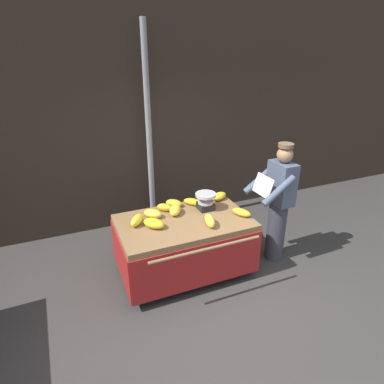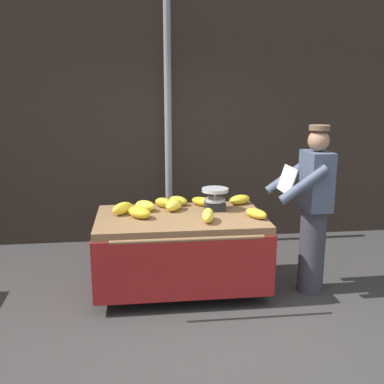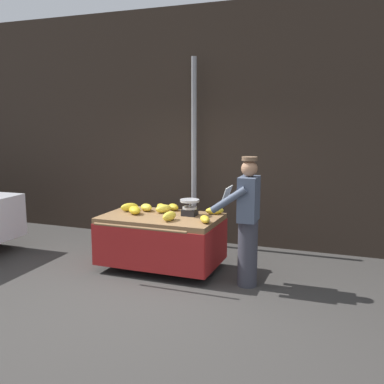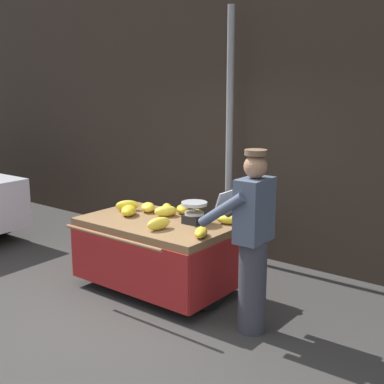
% 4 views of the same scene
% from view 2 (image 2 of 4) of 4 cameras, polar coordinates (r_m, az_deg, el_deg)
% --- Properties ---
extents(ground_plane, '(60.00, 60.00, 0.00)m').
position_cam_2_polar(ground_plane, '(4.00, 4.39, -18.20)').
color(ground_plane, '#383533').
extents(back_wall, '(16.00, 0.24, 4.11)m').
position_cam_2_polar(back_wall, '(6.21, -0.46, 12.87)').
color(back_wall, '#332821').
rests_on(back_wall, ground).
extents(street_pole, '(0.09, 0.09, 3.21)m').
position_cam_2_polar(street_pole, '(5.83, -3.01, 8.45)').
color(street_pole, gray).
rests_on(street_pole, ground).
extents(banana_cart, '(1.71, 1.23, 0.81)m').
position_cam_2_polar(banana_cart, '(4.65, -1.46, -5.58)').
color(banana_cart, olive).
rests_on(banana_cart, ground).
extents(weighing_scale, '(0.28, 0.28, 0.24)m').
position_cam_2_polar(weighing_scale, '(4.77, 2.90, -0.90)').
color(weighing_scale, black).
rests_on(weighing_scale, banana_cart).
extents(banana_bunch_0, '(0.28, 0.29, 0.11)m').
position_cam_2_polar(banana_bunch_0, '(4.77, -5.89, -1.73)').
color(banana_bunch_0, yellow).
rests_on(banana_bunch_0, banana_cart).
extents(banana_bunch_1, '(0.26, 0.30, 0.12)m').
position_cam_2_polar(banana_bunch_1, '(4.75, -2.29, -1.64)').
color(banana_bunch_1, yellow).
rests_on(banana_bunch_1, banana_cart).
extents(banana_bunch_2, '(0.24, 0.29, 0.10)m').
position_cam_2_polar(banana_bunch_2, '(4.53, 8.07, -2.69)').
color(banana_bunch_2, gold).
rests_on(banana_bunch_2, banana_cart).
extents(banana_bunch_3, '(0.30, 0.33, 0.11)m').
position_cam_2_polar(banana_bunch_3, '(4.52, -6.62, -2.54)').
color(banana_bunch_3, gold).
rests_on(banana_bunch_3, banana_cart).
extents(banana_bunch_4, '(0.23, 0.22, 0.11)m').
position_cam_2_polar(banana_bunch_4, '(4.89, -3.61, -1.34)').
color(banana_bunch_4, gold).
rests_on(banana_bunch_4, banana_cart).
extents(banana_bunch_5, '(0.16, 0.30, 0.13)m').
position_cam_2_polar(banana_bunch_5, '(4.36, 2.03, -2.95)').
color(banana_bunch_5, yellow).
rests_on(banana_bunch_5, banana_cart).
extents(banana_bunch_6, '(0.29, 0.28, 0.10)m').
position_cam_2_polar(banana_bunch_6, '(4.95, 1.34, -1.21)').
color(banana_bunch_6, gold).
rests_on(banana_bunch_6, banana_cart).
extents(banana_bunch_7, '(0.30, 0.25, 0.10)m').
position_cam_2_polar(banana_bunch_7, '(5.04, 6.01, -0.96)').
color(banana_bunch_7, yellow).
rests_on(banana_bunch_7, banana_cart).
extents(banana_bunch_8, '(0.26, 0.28, 0.13)m').
position_cam_2_polar(banana_bunch_8, '(4.67, -8.72, -2.05)').
color(banana_bunch_8, yellow).
rests_on(banana_bunch_8, banana_cart).
extents(banana_bunch_9, '(0.26, 0.27, 0.10)m').
position_cam_2_polar(banana_bunch_9, '(4.98, -1.77, -1.10)').
color(banana_bunch_9, gold).
rests_on(banana_bunch_9, banana_cart).
extents(vendor_person, '(0.59, 0.52, 1.71)m').
position_cam_2_polar(vendor_person, '(4.70, 14.93, -2.14)').
color(vendor_person, '#383842').
rests_on(vendor_person, ground).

